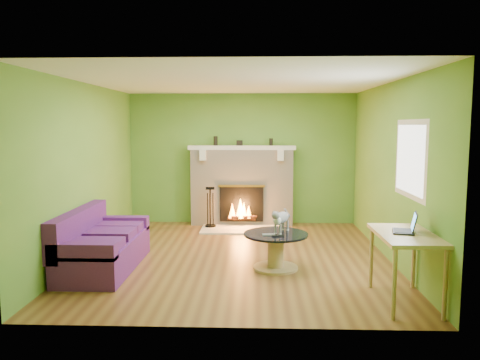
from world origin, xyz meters
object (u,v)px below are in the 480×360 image
object	(u,v)px
coffee_table	(276,248)
cat	(282,220)
sofa	(101,246)
desk	(406,242)

from	to	relation	value
coffee_table	cat	distance (m)	0.40
coffee_table	cat	xyz separation A→B (m)	(0.08, 0.05, 0.38)
cat	sofa	bearing A→B (deg)	-152.44
sofa	desk	world-z (taller)	sofa
coffee_table	sofa	bearing A→B (deg)	-178.38
cat	desk	bearing A→B (deg)	-18.39
coffee_table	cat	size ratio (longest dim) A/B	1.61
sofa	desk	size ratio (longest dim) A/B	1.72
desk	cat	distance (m)	1.80
sofa	desk	distance (m)	3.99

